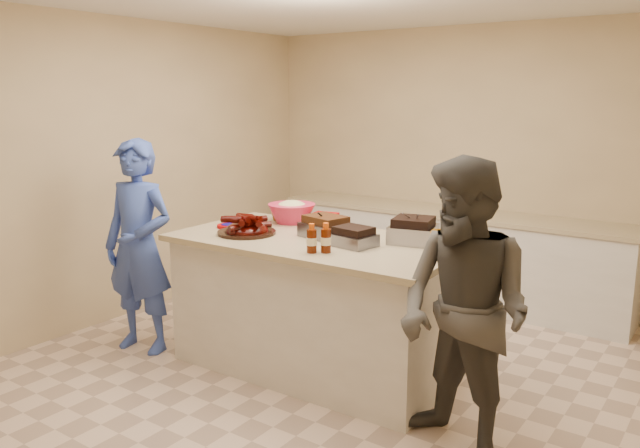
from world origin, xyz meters
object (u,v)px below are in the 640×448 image
Objects in this scene: island at (316,366)px; coleslaw_bowl at (292,223)px; mustard_bottle at (310,233)px; bbq_bottle_b at (326,252)px; bbq_bottle_a at (312,253)px; roasting_pan at (413,242)px; guest_blue at (145,348)px; rib_platter at (247,234)px; plastic_cup at (277,220)px.

island is 1.17m from coleslaw_bowl.
mustard_bottle is (-0.16, 0.14, 1.00)m from island.
coleslaw_bowl is at bearing 143.17° from island.
mustard_bottle is (-0.45, 0.43, 0.00)m from bbq_bottle_b.
bbq_bottle_a is 0.09m from bbq_bottle_b.
coleslaw_bowl reaches higher than bbq_bottle_a.
bbq_bottle_b is at bearing -39.49° from coleslaw_bowl.
island is 1.22m from roasting_pan.
bbq_bottle_a is 1.86m from guest_blue.
rib_platter is 2.25× the size of bbq_bottle_a.
roasting_pan is 3.20× the size of plastic_cup.
plastic_cup is (-0.66, 0.37, 1.00)m from island.
coleslaw_bowl is 1.01m from bbq_bottle_a.
mustard_bottle is 1.68m from guest_blue.
roasting_pan is 2.46× the size of mustard_bottle.
island is 5.43× the size of coleslaw_bowl.
island is 10.51× the size of bbq_bottle_b.
guest_blue is at bearing -160.29° from island.
roasting_pan is 1.30m from plastic_cup.
plastic_cup is 1.50m from guest_blue.
bbq_bottle_b reaches higher than guest_blue.
rib_platter reaches higher than plastic_cup.
rib_platter is 1.34m from guest_blue.
coleslaw_bowl is at bearing -3.29° from plastic_cup.
guest_blue is (-1.19, -0.65, -1.00)m from mustard_bottle.
coleslaw_bowl is 1.93× the size of bbq_bottle_b.
plastic_cup reaches higher than guest_blue.
roasting_pan is 0.77m from bbq_bottle_a.
island is 1.08m from bbq_bottle_a.
guest_blue is (-1.35, -0.52, 0.00)m from island.
roasting_pan is 2.36m from guest_blue.
rib_platter is 0.76m from bbq_bottle_a.
rib_platter is at bearing -92.19° from coleslaw_bowl.
guest_blue is at bearing -127.74° from plastic_cup.
bbq_bottle_b is at bearing -132.61° from roasting_pan.
roasting_pan is at bearing 22.17° from rib_platter.
rib_platter is at bearing 166.26° from bbq_bottle_a.
rib_platter reaches higher than island.
bbq_bottle_a reaches higher than plastic_cup.
rib_platter is 0.26× the size of guest_blue.
bbq_bottle_a is 2.03× the size of plastic_cup.
bbq_bottle_b is at bearing -46.68° from island.
coleslaw_bowl is 3.09× the size of mustard_bottle.
coleslaw_bowl is 1.02m from bbq_bottle_b.
island is at bearing 18.37° from rib_platter.
island is 1.02m from mustard_bottle.
island is 1.24× the size of guest_blue.
bbq_bottle_b is at bearing -8.59° from rib_platter.
bbq_bottle_b reaches higher than rib_platter.
rib_platter is 1.42× the size of roasting_pan.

